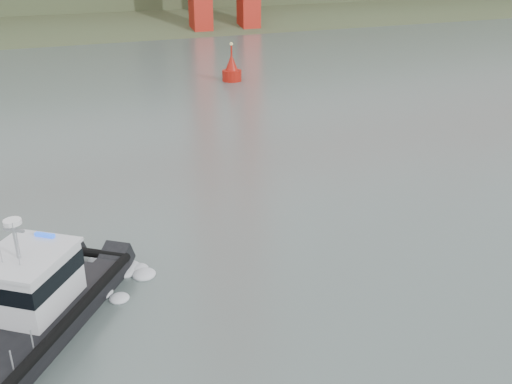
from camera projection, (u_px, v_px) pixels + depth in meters
ground at (378, 358)px, 19.43m from camera, size 400.00×400.00×0.00m
patrol_boat at (27, 303)px, 20.41m from camera, size 8.50×9.64×4.61m
nav_buoy at (232, 70)px, 58.09m from camera, size 1.97×1.97×4.10m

